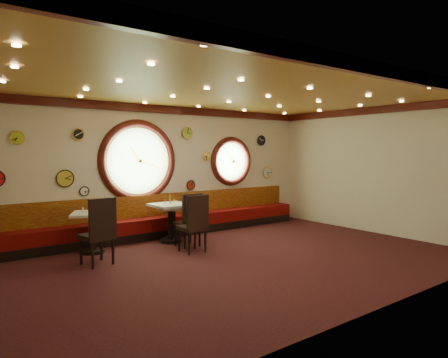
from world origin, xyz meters
TOP-DOWN VIEW (x-y plane):
  - floor at (0.00, 0.00)m, footprint 9.00×6.00m
  - ceiling at (0.00, 0.00)m, footprint 9.00×6.00m
  - wall_back at (0.00, 3.00)m, footprint 9.00×0.02m
  - wall_front at (0.00, -3.00)m, footprint 9.00×0.02m
  - wall_right at (4.50, 0.00)m, footprint 0.02×6.00m
  - molding_back at (0.00, 2.95)m, footprint 9.00×0.10m
  - molding_front at (0.00, -2.95)m, footprint 9.00×0.10m
  - molding_right at (4.45, 0.00)m, footprint 0.10×6.00m
  - banquette_base at (0.00, 2.72)m, footprint 8.00×0.55m
  - banquette_seat at (0.00, 2.72)m, footprint 8.00×0.55m
  - banquette_back at (0.00, 2.94)m, footprint 8.00×0.10m
  - porthole_left_glass at (-0.60, 3.00)m, footprint 1.66×0.02m
  - porthole_left_frame at (-0.60, 2.98)m, footprint 1.98×0.18m
  - porthole_left_ring at (-0.60, 2.95)m, footprint 1.61×0.03m
  - porthole_right_glass at (2.20, 3.00)m, footprint 1.10×0.02m
  - porthole_right_frame at (2.20, 2.98)m, footprint 1.38×0.18m
  - porthole_right_ring at (2.20, 2.95)m, footprint 1.09×0.03m
  - wall_clock_0 at (3.30, 2.96)m, footprint 0.28×0.03m
  - wall_clock_1 at (0.75, 2.96)m, footprint 0.30×0.03m
  - wall_clock_3 at (-1.90, 2.96)m, footprint 0.20×0.03m
  - wall_clock_4 at (3.55, 2.96)m, footprint 0.34×0.03m
  - wall_clock_5 at (-3.20, 2.96)m, footprint 0.26×0.03m
  - wall_clock_6 at (0.85, 2.96)m, footprint 0.24×0.03m
  - wall_clock_7 at (-2.30, 2.96)m, footprint 0.36×0.03m
  - wall_clock_8 at (-2.00, 2.96)m, footprint 0.24×0.03m
  - wall_clock_9 at (1.35, 2.96)m, footprint 0.22×0.03m
  - table_a at (-2.00, 2.18)m, footprint 1.01×1.01m
  - table_b at (-0.23, 2.08)m, footprint 0.85×0.85m
  - table_c at (-0.09, 2.23)m, footprint 0.93×0.93m
  - chair_a at (-2.19, 1.17)m, footprint 0.61×0.61m
  - chair_b at (-0.12, 1.42)m, footprint 0.49×0.49m
  - chair_c at (-0.31, 0.92)m, footprint 0.50×0.50m
  - condiment_a_salt at (-2.14, 2.29)m, footprint 0.04×0.04m
  - condiment_b_salt at (-0.30, 2.19)m, footprint 0.03×0.03m
  - condiment_c_salt at (-0.13, 2.33)m, footprint 0.04×0.04m
  - condiment_a_pepper at (-1.95, 2.12)m, footprint 0.04×0.04m
  - condiment_b_pepper at (-0.25, 2.06)m, footprint 0.04×0.04m
  - condiment_c_pepper at (-0.12, 2.26)m, footprint 0.04×0.04m
  - condiment_a_bottle at (-1.88, 2.30)m, footprint 0.04×0.04m
  - condiment_b_bottle at (-0.15, 2.23)m, footprint 0.06×0.06m
  - condiment_c_bottle at (-0.01, 2.32)m, footprint 0.05×0.05m

SIDE VIEW (x-z plane):
  - floor at x=0.00m, z-range 0.00..0.00m
  - banquette_base at x=0.00m, z-range 0.00..0.20m
  - banquette_seat at x=0.00m, z-range 0.20..0.50m
  - table_c at x=-0.09m, z-range 0.10..0.89m
  - table_a at x=-2.00m, z-range 0.11..0.95m
  - table_b at x=-0.23m, z-range 0.12..1.00m
  - chair_b at x=-0.12m, z-range 0.31..1.03m
  - chair_c at x=-0.31m, z-range 0.31..1.05m
  - chair_a at x=-2.19m, z-range 0.33..1.10m
  - banquette_back at x=0.00m, z-range 0.48..1.02m
  - condiment_c_salt at x=-0.13m, z-range 0.79..0.89m
  - condiment_c_pepper at x=-0.12m, z-range 0.79..0.90m
  - condiment_c_bottle at x=-0.01m, z-range 0.79..0.95m
  - condiment_a_salt at x=-2.14m, z-range 0.84..0.94m
  - condiment_a_pepper at x=-1.95m, z-range 0.84..0.95m
  - condiment_a_bottle at x=-1.88m, z-range 0.84..0.98m
  - condiment_b_salt at x=-0.30m, z-range 0.88..0.98m
  - condiment_b_pepper at x=-0.25m, z-range 0.88..0.99m
  - condiment_b_bottle at x=-0.15m, z-range 0.88..1.07m
  - wall_clock_3 at x=-1.90m, z-range 1.10..1.30m
  - wall_clock_6 at x=0.85m, z-range 1.08..1.32m
  - wall_clock_4 at x=3.55m, z-range 1.28..1.62m
  - wall_clock_7 at x=-2.30m, z-range 1.32..1.68m
  - wall_back at x=0.00m, z-range 0.00..3.20m
  - wall_front at x=0.00m, z-range 0.00..3.20m
  - wall_right at x=4.50m, z-range 0.00..3.20m
  - porthole_right_ring at x=2.20m, z-range 1.26..2.34m
  - porthole_right_glass at x=2.20m, z-range 1.25..2.35m
  - porthole_right_frame at x=2.20m, z-range 1.11..2.49m
  - porthole_left_glass at x=-0.60m, z-range 1.02..2.68m
  - porthole_left_frame at x=-0.60m, z-range 0.86..2.84m
  - porthole_left_ring at x=-0.60m, z-range 1.04..2.66m
  - wall_clock_9 at x=1.35m, z-range 1.84..2.06m
  - wall_clock_5 at x=-3.20m, z-range 2.22..2.48m
  - wall_clock_0 at x=3.30m, z-range 2.26..2.54m
  - wall_clock_8 at x=-2.00m, z-range 2.33..2.57m
  - wall_clock_1 at x=0.75m, z-range 2.40..2.70m
  - molding_back at x=0.00m, z-range 3.02..3.20m
  - molding_front at x=0.00m, z-range 3.02..3.20m
  - molding_right at x=4.45m, z-range 3.02..3.20m
  - ceiling at x=0.00m, z-range 3.19..3.21m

